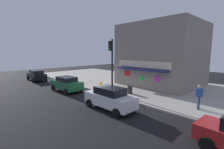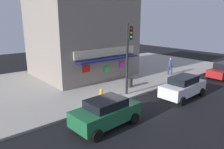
# 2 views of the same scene
# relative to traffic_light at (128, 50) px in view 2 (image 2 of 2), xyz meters

# --- Properties ---
(ground_plane) EXTENTS (58.61, 58.61, 0.00)m
(ground_plane) POSITION_rel_traffic_light_xyz_m (-1.46, -0.63, -3.64)
(ground_plane) COLOR black
(sidewalk) EXTENTS (39.07, 13.93, 0.15)m
(sidewalk) POSITION_rel_traffic_light_xyz_m (-1.46, 6.34, -3.57)
(sidewalk) COLOR #A39E93
(sidewalk) RESTS_ON ground_plane
(corner_building) EXTENTS (9.16, 9.03, 7.67)m
(corner_building) POSITION_rel_traffic_light_xyz_m (0.98, 7.98, 0.34)
(corner_building) COLOR gray
(corner_building) RESTS_ON sidewalk
(traffic_light) EXTENTS (0.32, 0.58, 5.47)m
(traffic_light) POSITION_rel_traffic_light_xyz_m (0.00, 0.00, 0.00)
(traffic_light) COLOR black
(traffic_light) RESTS_ON sidewalk
(fire_hydrant) EXTENTS (0.52, 0.28, 0.83)m
(fire_hydrant) POSITION_rel_traffic_light_xyz_m (-2.28, 0.43, -3.09)
(fire_hydrant) COLOR gold
(fire_hydrant) RESTS_ON sidewalk
(trash_can) EXTENTS (0.51, 0.51, 0.82)m
(trash_can) POSITION_rel_traffic_light_xyz_m (1.46, 1.22, -3.08)
(trash_can) COLOR #2D2D2D
(trash_can) RESTS_ON sidewalk
(pedestrian) EXTENTS (0.53, 0.52, 1.82)m
(pedestrian) POSITION_rel_traffic_light_xyz_m (7.82, 1.51, -2.49)
(pedestrian) COLOR navy
(pedestrian) RESTS_ON sidewalk
(parked_car_white) EXTENTS (4.28, 2.02, 1.70)m
(parked_car_white) POSITION_rel_traffic_light_xyz_m (3.04, -3.00, -2.77)
(parked_car_white) COLOR silver
(parked_car_white) RESTS_ON ground_plane
(parked_car_green) EXTENTS (4.07, 2.20, 1.62)m
(parked_car_green) POSITION_rel_traffic_light_xyz_m (-4.37, -2.74, -2.79)
(parked_car_green) COLOR #1E6038
(parked_car_green) RESTS_ON ground_plane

